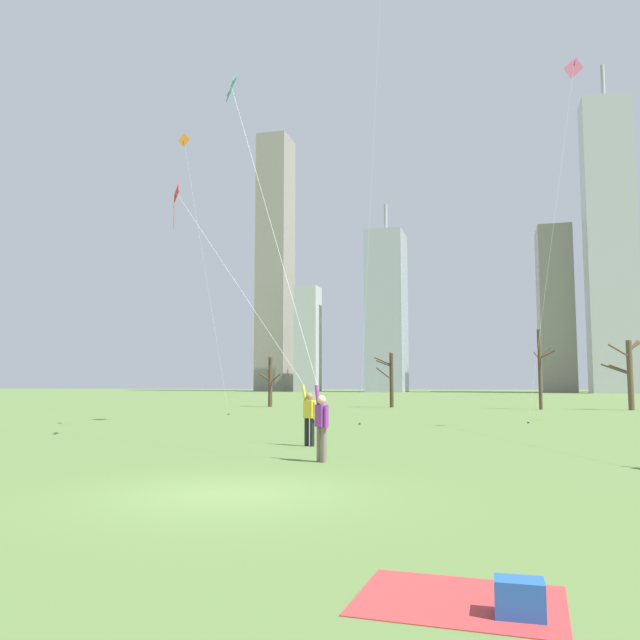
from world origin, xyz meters
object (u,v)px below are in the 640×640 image
kite_flyer_midfield_left_red (288,380)px  bare_tree_right_of_center (540,368)px  bare_tree_rightmost (390,377)px  bare_tree_leftmost (629,371)px  picnic_spot (493,599)px  distant_kite_high_overhead_pink (570,94)px  bare_tree_center (270,381)px  distant_kite_drifting_right_orange (188,164)px  kite_flyer_foreground_right_teal (302,351)px

kite_flyer_midfield_left_red → bare_tree_right_of_center: bearing=72.4°
bare_tree_rightmost → bare_tree_leftmost: (17.48, -0.89, 0.39)m
picnic_spot → bare_tree_rightmost: 46.84m
distant_kite_high_overhead_pink → bare_tree_center: distant_kite_high_overhead_pink is taller
distant_kite_drifting_right_orange → bare_tree_leftmost: 34.18m
distant_kite_high_overhead_pink → bare_tree_rightmost: size_ratio=4.41×
bare_tree_leftmost → bare_tree_rightmost: bearing=177.1°
kite_flyer_foreground_right_teal → bare_tree_leftmost: 37.67m
kite_flyer_midfield_left_red → bare_tree_center: kite_flyer_midfield_left_red is taller
bare_tree_rightmost → bare_tree_right_of_center: 11.46m
distant_kite_drifting_right_orange → bare_tree_rightmost: distant_kite_drifting_right_orange is taller
distant_kite_drifting_right_orange → picnic_spot: 39.94m
kite_flyer_foreground_right_teal → kite_flyer_midfield_left_red: bearing=112.7°
distant_kite_drifting_right_orange → bare_tree_rightmost: (10.79, 14.73, -13.71)m
picnic_spot → bare_tree_right_of_center: (3.31, 44.74, 2.97)m
kite_flyer_midfield_left_red → picnic_spot: bearing=-65.7°
bare_tree_leftmost → bare_tree_center: 27.29m
kite_flyer_midfield_left_red → bare_tree_leftmost: size_ratio=1.97×
bare_tree_leftmost → bare_tree_center: (-27.28, -0.31, -0.64)m
kite_flyer_foreground_right_teal → bare_tree_leftmost: size_ratio=2.28×
bare_tree_center → bare_tree_right_of_center: (21.16, -0.15, 0.92)m
distant_kite_high_overhead_pink → bare_tree_right_of_center: (-0.99, 15.32, -14.08)m
kite_flyer_foreground_right_teal → bare_tree_rightmost: (-3.28, 35.78, -0.37)m
bare_tree_rightmost → kite_flyer_foreground_right_teal: bearing=-84.8°
kite_flyer_foreground_right_teal → picnic_spot: bearing=-65.2°
distant_kite_high_overhead_pink → bare_tree_center: (-22.15, 15.48, -15.00)m
kite_flyer_foreground_right_teal → kite_flyer_midfield_left_red: (-1.60, 3.82, -0.75)m
bare_tree_leftmost → bare_tree_right_of_center: bare_tree_right_of_center is taller
bare_tree_leftmost → bare_tree_right_of_center: size_ratio=0.92×
bare_tree_rightmost → bare_tree_leftmost: 17.51m
bare_tree_rightmost → bare_tree_center: (-9.80, -1.20, -0.25)m
distant_kite_high_overhead_pink → bare_tree_leftmost: size_ratio=3.54×
distant_kite_drifting_right_orange → bare_tree_leftmost: (28.27, 13.84, -13.32)m
kite_flyer_midfield_left_red → distant_kite_drifting_right_orange: 25.51m
distant_kite_high_overhead_pink → bare_tree_leftmost: bearing=72.0°
picnic_spot → distant_kite_high_overhead_pink: bearing=81.7°
distant_kite_drifting_right_orange → bare_tree_center: 19.46m
kite_flyer_midfield_left_red → bare_tree_right_of_center: (9.68, 30.60, 1.05)m
distant_kite_high_overhead_pink → bare_tree_right_of_center: distant_kite_high_overhead_pink is taller
bare_tree_rightmost → bare_tree_center: bare_tree_rightmost is taller
bare_tree_rightmost → kite_flyer_midfield_left_red: bearing=-87.0°
distant_kite_drifting_right_orange → bare_tree_right_of_center: size_ratio=3.09×
bare_tree_center → picnic_spot: bearing=-68.3°
kite_flyer_midfield_left_red → bare_tree_rightmost: size_ratio=2.46×
kite_flyer_midfield_left_red → bare_tree_rightmost: kite_flyer_midfield_left_red is taller
picnic_spot → bare_tree_right_of_center: 44.96m
kite_flyer_foreground_right_teal → distant_kite_high_overhead_pink: size_ratio=0.64×
bare_tree_rightmost → bare_tree_right_of_center: bare_tree_right_of_center is taller
kite_flyer_foreground_right_teal → bare_tree_rightmost: size_ratio=2.84×
kite_flyer_foreground_right_teal → kite_flyer_midfield_left_red: 4.21m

